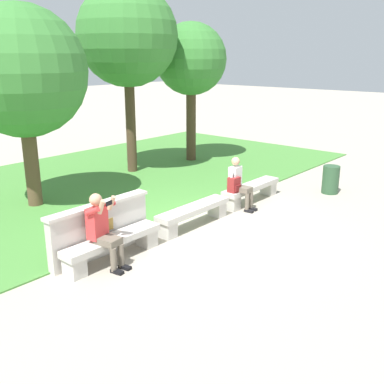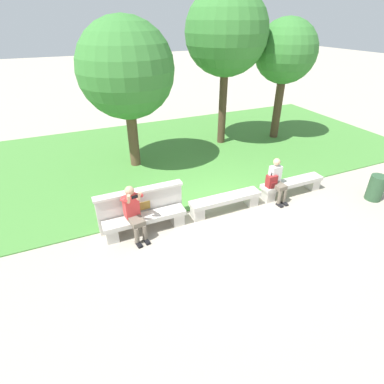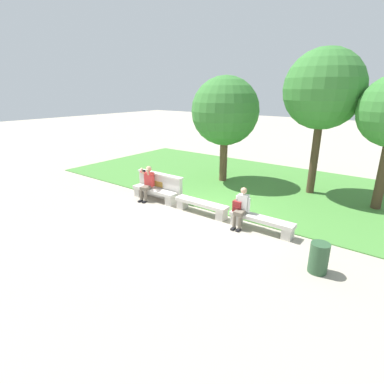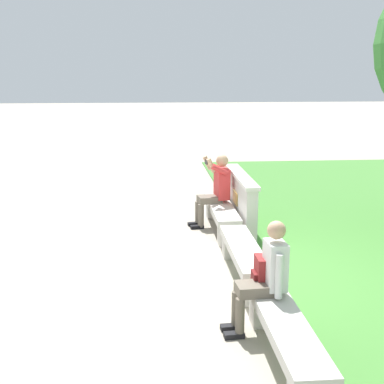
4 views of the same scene
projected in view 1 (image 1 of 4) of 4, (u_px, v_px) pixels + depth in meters
ground_plane at (194, 226)px, 9.80m from camera, size 80.00×80.00×0.00m
grass_strip at (74, 188)px, 12.52m from camera, size 18.52×8.00×0.03m
bench_main at (113, 244)px, 8.08m from camera, size 2.03×0.40×0.45m
bench_near at (194, 213)px, 9.71m from camera, size 2.03×0.40×0.45m
bench_mid at (251, 190)px, 11.34m from camera, size 2.03×0.40×0.45m
backrest_wall_with_plaque at (100, 229)px, 8.23m from camera, size 2.20×0.24×1.01m
person_photographer at (102, 227)px, 7.71m from camera, size 0.51×0.76×1.32m
person_distant at (239, 182)px, 10.71m from camera, size 0.48×0.69×1.26m
backpack at (234, 185)px, 10.63m from camera, size 0.28×0.24×0.43m
tree_behind_wall at (127, 36)px, 13.15m from camera, size 2.98×2.98×5.61m
tree_left_background at (191, 60)px, 14.90m from camera, size 2.38×2.38×4.64m
tree_right_background at (22, 72)px, 10.19m from camera, size 3.00×3.00×4.71m
trash_bin at (331, 180)px, 12.02m from camera, size 0.44×0.44×0.75m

